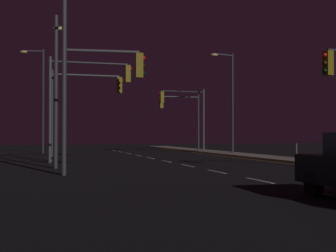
{
  "coord_description": "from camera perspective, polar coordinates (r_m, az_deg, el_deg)",
  "views": [
    {
      "loc": [
        -7.1,
        -1.81,
        1.52
      ],
      "look_at": [
        1.33,
        29.56,
        2.09
      ],
      "focal_mm": 52.23,
      "sensor_mm": 36.0,
      "label": 1
    }
  ],
  "objects": [
    {
      "name": "street_lamp_across_street",
      "position": [
        40.67,
        -14.72,
        3.86
      ],
      "size": [
        1.89,
        0.43,
        8.4
      ],
      "color": "#2D3033",
      "rests_on": "ground"
    },
    {
      "name": "ground_plane",
      "position": [
        20.63,
        5.15,
        -5.24
      ],
      "size": [
        112.0,
        112.0,
        0.0
      ],
      "primitive_type": "plane",
      "color": "black",
      "rests_on": "ground"
    },
    {
      "name": "lane_markings_center",
      "position": [
        23.94,
        2.25,
        -4.64
      ],
      "size": [
        0.14,
        50.0,
        0.01
      ],
      "color": "silver",
      "rests_on": "ground"
    },
    {
      "name": "street_lamp_corner",
      "position": [
        22.85,
        -12.88,
        5.66
      ],
      "size": [
        0.56,
        1.92,
        6.88
      ],
      "color": "#38383D",
      "rests_on": "ground"
    },
    {
      "name": "traffic_light_far_right",
      "position": [
        42.08,
        1.48,
        1.8
      ],
      "size": [
        3.66,
        0.34,
        4.89
      ],
      "color": "#38383D",
      "rests_on": "sidewalk_right"
    },
    {
      "name": "traffic_light_near_right",
      "position": [
        18.87,
        -7.86,
        4.93
      ],
      "size": [
        3.17,
        0.52,
        4.97
      ],
      "color": "#4C4C51",
      "rests_on": "ground"
    },
    {
      "name": "traffic_light_near_left",
      "position": [
        27.11,
        -9.54,
        4.34
      ],
      "size": [
        4.56,
        0.38,
        5.7
      ],
      "color": "#4C4C51",
      "rests_on": "ground"
    },
    {
      "name": "traffic_light_mid_right",
      "position": [
        28.73,
        -9.74,
        3.34
      ],
      "size": [
        4.21,
        0.39,
        5.22
      ],
      "color": "#38383D",
      "rests_on": "ground"
    },
    {
      "name": "traffic_light_overhead_east",
      "position": [
        40.57,
        1.9,
        2.24
      ],
      "size": [
        4.06,
        0.58,
        5.21
      ],
      "color": "#4C4C51",
      "rests_on": "sidewalk_right"
    },
    {
      "name": "lane_edge_line",
      "position": [
        27.46,
        12.5,
        -4.15
      ],
      "size": [
        0.14,
        53.0,
        0.01
      ],
      "color": "gold",
      "rests_on": "ground"
    },
    {
      "name": "street_lamp_far_end",
      "position": [
        18.94,
        -11.36,
        8.76
      ],
      "size": [
        1.63,
        0.81,
        8.0
      ],
      "color": "#38383D",
      "rests_on": "ground"
    },
    {
      "name": "street_lamp_median",
      "position": [
        37.26,
        7.16,
        3.83
      ],
      "size": [
        2.03,
        0.83,
        7.54
      ],
      "color": "#2D3033",
      "rests_on": "sidewalk_right"
    }
  ]
}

